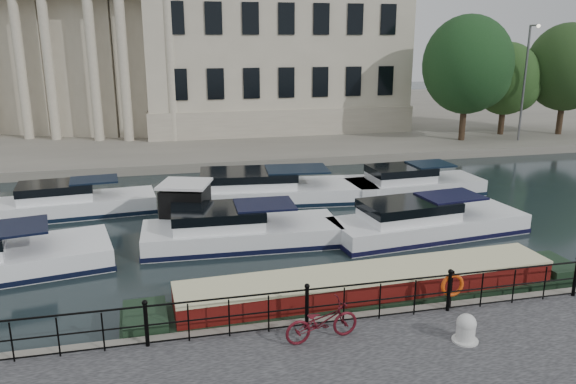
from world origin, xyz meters
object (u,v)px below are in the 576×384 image
Objects in this scene: mooring_bollard at (466,329)px; life_ring_post at (452,286)px; narrowboat at (369,297)px; harbour_hut at (186,210)px; bicycle at (322,321)px.

life_ring_post is (0.51, 1.64, 0.35)m from mooring_bollard.
narrowboat is 9.49m from harbour_hut.
life_ring_post is (3.94, 0.77, 0.18)m from bicycle.
narrowboat is 4.48× the size of harbour_hut.
mooring_bollard is at bearing -112.11° from bicycle.
harbour_hut is (-2.71, 10.44, -0.10)m from bicycle.
mooring_bollard is (3.43, -0.88, -0.16)m from bicycle.
narrowboat is (-1.78, 1.54, -0.87)m from life_ring_post.
bicycle is 0.60× the size of harbour_hut.
harbour_hut is at bearing 6.75° from bicycle.
life_ring_post is at bearing -86.75° from bicycle.
life_ring_post is at bearing -37.27° from harbour_hut.
life_ring_post reaches higher than narrowboat.
life_ring_post reaches higher than mooring_bollard.
harbour_hut reaches higher than narrowboat.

